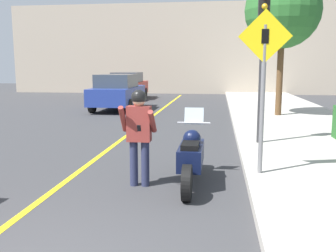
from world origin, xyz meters
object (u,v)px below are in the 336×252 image
(parked_car_blue, at_px, (118,92))
(parked_car_red, at_px, (128,85))
(traffic_light, at_px, (263,39))
(motorcycle, at_px, (191,156))
(crossing_sign, at_px, (263,77))
(street_tree, at_px, (283,11))
(person_biker, at_px, (139,128))

(parked_car_blue, height_order, parked_car_red, same)
(traffic_light, bearing_deg, motorcycle, -115.94)
(crossing_sign, bearing_deg, traffic_light, 84.48)
(crossing_sign, relative_size, street_tree, 0.53)
(street_tree, distance_m, parked_car_blue, 8.07)
(street_tree, xyz_separation_m, parked_car_red, (-8.02, 8.08, -3.25))
(crossing_sign, height_order, traffic_light, traffic_light)
(traffic_light, xyz_separation_m, street_tree, (1.31, 5.62, 1.41))
(crossing_sign, distance_m, street_tree, 8.82)
(person_biker, distance_m, parked_car_blue, 11.60)
(person_biker, height_order, crossing_sign, crossing_sign)
(parked_car_blue, relative_size, parked_car_red, 1.00)
(crossing_sign, distance_m, parked_car_blue, 11.94)
(traffic_light, relative_size, parked_car_blue, 0.87)
(crossing_sign, xyz_separation_m, street_tree, (1.57, 8.39, 2.24))
(person_biker, bearing_deg, motorcycle, 16.32)
(person_biker, bearing_deg, parked_car_red, 104.39)
(traffic_light, height_order, parked_car_blue, traffic_light)
(motorcycle, height_order, parked_car_red, parked_car_red)
(crossing_sign, relative_size, traffic_light, 0.78)
(crossing_sign, relative_size, parked_car_red, 0.68)
(traffic_light, distance_m, street_tree, 5.94)
(person_biker, height_order, traffic_light, traffic_light)
(parked_car_red, bearing_deg, parked_car_blue, -80.84)
(motorcycle, relative_size, parked_car_red, 0.55)
(motorcycle, bearing_deg, crossing_sign, 12.86)
(traffic_light, bearing_deg, street_tree, 76.93)
(motorcycle, relative_size, traffic_light, 0.63)
(person_biker, height_order, street_tree, street_tree)
(parked_car_red, bearing_deg, street_tree, -45.22)
(person_biker, relative_size, street_tree, 0.31)
(motorcycle, bearing_deg, parked_car_blue, 111.56)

